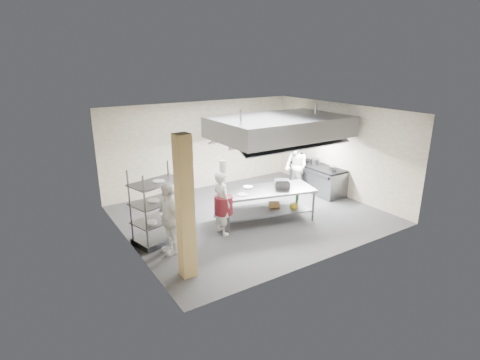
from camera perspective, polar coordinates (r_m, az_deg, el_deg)
floor at (r=10.94m, az=1.69°, el=-5.34°), size 7.00×7.00×0.00m
ceiling at (r=10.14m, az=1.84°, el=10.44°), size 7.00×7.00×0.00m
wall_back at (r=12.95m, az=-5.79°, el=5.25°), size 7.00×0.00×7.00m
wall_left at (r=9.01m, az=-16.92°, el=-1.09°), size 0.00×6.00×6.00m
wall_right at (r=12.69m, az=14.96°, el=4.47°), size 0.00×6.00×6.00m
column at (r=7.51m, az=-8.38°, el=-4.29°), size 0.30×0.30×3.00m
exhaust_hood at (r=11.31m, az=6.14°, el=8.05°), size 4.00×2.50×0.60m
hood_strip_a at (r=10.84m, az=2.35°, el=5.99°), size 1.60×0.12×0.04m
hood_strip_b at (r=11.95m, az=9.49°, el=6.87°), size 1.60×0.12×0.04m
wall_shelf at (r=13.70m, az=1.26°, el=6.04°), size 1.50×0.28×0.04m
island at (r=10.47m, az=3.98°, el=-3.76°), size 2.80×1.70×0.91m
island_worktop at (r=10.32m, az=4.03°, el=-1.57°), size 2.80×1.70×0.06m
island_undershelf at (r=10.53m, az=3.96°, el=-4.55°), size 2.57×1.55×0.04m
pass_rack at (r=9.31m, az=-12.32°, el=-3.75°), size 1.41×1.04×1.89m
cooking_range at (r=13.01m, az=11.72°, el=0.09°), size 0.80×2.00×0.84m
range_top at (r=12.88m, az=11.84°, el=2.00°), size 0.78×1.96×0.06m
chef_head at (r=9.53m, az=-2.78°, el=-3.48°), size 0.41×0.62×1.69m
chef_line at (r=12.70m, az=8.51°, el=2.03°), size 0.70×0.88×1.77m
chef_plating at (r=8.73m, az=-10.78°, el=-5.77°), size 0.44×1.01×1.71m
griddle at (r=10.48m, az=6.43°, el=-0.60°), size 0.51×0.48×0.20m
wicker_basket at (r=10.70m, az=5.22°, el=-3.72°), size 0.36×0.33×0.13m
stockpot at (r=13.01m, az=11.44°, el=2.78°), size 0.29×0.29×0.20m
plate_stack at (r=9.44m, az=-12.19°, el=-5.67°), size 0.28×0.28×0.05m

